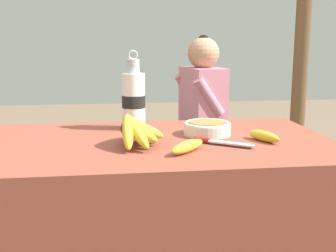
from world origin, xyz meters
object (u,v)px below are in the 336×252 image
banana_bunch_green (80,138)px  banana_bunch_ripe (136,129)px  support_post_far (303,31)px  serving_bowl (207,127)px  knife (214,141)px  loose_banana_side (264,136)px  loose_banana_front (188,146)px  seated_vendor (196,111)px  wooden_bench (148,154)px  water_bottle (134,99)px

banana_bunch_green → banana_bunch_ripe: bearing=-77.4°
support_post_far → serving_bowl: bearing=-125.3°
knife → loose_banana_side: bearing=40.5°
loose_banana_front → banana_bunch_green: bearing=107.6°
loose_banana_side → seated_vendor: 1.24m
serving_bowl → wooden_bench: bearing=96.4°
loose_banana_side → knife: size_ratio=0.77×
seated_vendor → banana_bunch_ripe: bearing=58.7°
banana_bunch_ripe → serving_bowl: (0.27, 0.13, -0.03)m
banana_bunch_ripe → knife: 0.26m
banana_bunch_ripe → seated_vendor: size_ratio=0.23×
wooden_bench → support_post_far: (1.12, 0.25, 0.79)m
knife → serving_bowl: bearing=121.3°
water_bottle → banana_bunch_green: (-0.29, 1.01, -0.38)m
loose_banana_front → water_bottle: bearing=111.3°
loose_banana_front → loose_banana_side: 0.30m
loose_banana_front → loose_banana_side: size_ratio=1.02×
wooden_bench → support_post_far: size_ratio=0.71×
loose_banana_front → banana_bunch_green: loose_banana_front is taller
knife → support_post_far: 1.89m
serving_bowl → seated_vendor: 1.13m
water_bottle → knife: 0.40m
banana_bunch_green → serving_bowl: bearing=-64.3°
knife → wooden_bench: 1.36m
serving_bowl → knife: 0.15m
seated_vendor → support_post_far: 1.00m
banana_bunch_green → loose_banana_side: bearing=-60.5°
knife → seated_vendor: seated_vendor is taller
banana_bunch_green → wooden_bench: bearing=-0.3°
knife → banana_bunch_green: size_ratio=0.76×
loose_banana_side → knife: 0.18m
loose_banana_side → wooden_bench: 1.37m
serving_bowl → seated_vendor: (0.18, 1.11, -0.12)m
water_bottle → support_post_far: support_post_far is taller
support_post_far → banana_bunch_ripe: bearing=-129.4°
loose_banana_front → banana_bunch_ripe: bearing=146.0°
loose_banana_front → wooden_bench: bearing=90.6°
support_post_far → banana_bunch_green: bearing=-170.8°
wooden_bench → banana_bunch_green: banana_bunch_green is taller
banana_bunch_ripe → serving_bowl: banana_bunch_ripe is taller
wooden_bench → water_bottle: bearing=-97.6°
loose_banana_side → support_post_far: 1.78m
banana_bunch_green → support_post_far: bearing=9.2°
serving_bowl → banana_bunch_ripe: bearing=-153.6°
serving_bowl → water_bottle: 0.31m
knife → water_bottle: bearing=166.0°
serving_bowl → knife: size_ratio=0.94×
loose_banana_front → wooden_bench: loose_banana_front is taller
serving_bowl → loose_banana_side: serving_bowl is taller
serving_bowl → support_post_far: size_ratio=0.08×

